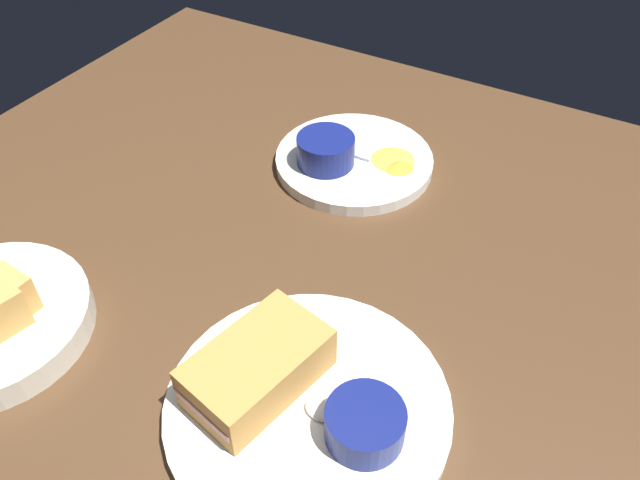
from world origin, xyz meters
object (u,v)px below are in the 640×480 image
Objects in this scene: spoon_by_dark_ramekin at (309,404)px; ramekin_light_gravy at (326,149)px; plate_sandwich_main at (308,407)px; plate_chips_companion at (354,161)px; spoon_by_gravy_ramekin at (324,144)px; sandwich_half_near at (258,367)px; ramekin_dark_sauce at (365,423)px.

ramekin_light_gravy is at bearing 26.99° from spoon_by_dark_ramekin.
plate_sandwich_main is 1.24cm from spoon_by_dark_ramekin.
spoon_by_gravy_ramekin is at bearing 90.58° from plate_chips_companion.
spoon_by_dark_ramekin is (0.16, -5.24, -2.04)cm from sandwich_half_near.
plate_sandwich_main and plate_chips_companion have the same top height.
spoon_by_gravy_ramekin is (3.10, 1.97, -1.71)cm from ramekin_light_gravy.
plate_sandwich_main is at bearing -158.91° from plate_chips_companion.
sandwich_half_near is at bearing -159.61° from spoon_by_gravy_ramekin.
sandwich_half_near is at bearing 91.78° from spoon_by_dark_ramekin.
ramekin_dark_sauce is 40.87cm from plate_chips_companion.
ramekin_light_gravy reaches higher than plate_chips_companion.
sandwich_half_near reaches higher than plate_sandwich_main.
ramekin_light_gravy is (32.77, 11.37, -0.32)cm from sandwich_half_near.
plate_chips_companion is 4.74cm from spoon_by_gravy_ramekin.
plate_sandwich_main is 1.24× the size of plate_chips_companion.
ramekin_light_gravy reaches higher than ramekin_dark_sauce.
plate_sandwich_main is 3.44× the size of ramekin_light_gravy.
ramekin_dark_sauce is at bearing -90.56° from spoon_by_dark_ramekin.
spoon_by_gravy_ramekin is (35.40, 18.26, 1.16)cm from plate_sandwich_main.
sandwich_half_near is 1.47× the size of spoon_by_gravy_ramekin.
plate_sandwich_main is at bearing -152.72° from spoon_by_gravy_ramekin.
spoon_by_dark_ramekin reaches higher than plate_chips_companion.
plate_chips_companion is at bearing 21.09° from plate_sandwich_main.
ramekin_light_gravy is 0.77× the size of spoon_by_gravy_ramekin.
ramekin_light_gravy is at bearing 19.14° from sandwich_half_near.
plate_sandwich_main is at bearing 45.37° from spoon_by_dark_ramekin.
ramekin_light_gravy is (32.66, 22.14, 0.26)cm from ramekin_dark_sauce.
spoon_by_dark_ramekin is (-0.31, -0.31, 1.16)cm from plate_sandwich_main.
sandwich_half_near is 10.79cm from ramekin_dark_sauce.
spoon_by_gravy_ramekin reaches higher than plate_sandwich_main.
plate_sandwich_main is 1.80× the size of sandwich_half_near.
plate_sandwich_main is 37.99cm from plate_chips_companion.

